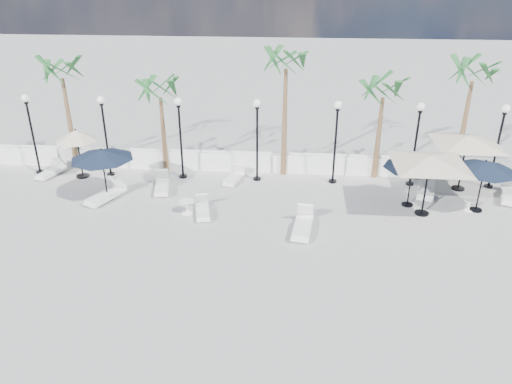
# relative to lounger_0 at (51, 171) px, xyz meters

# --- Properties ---
(ground) EXTENTS (100.00, 100.00, 0.00)m
(ground) POSITION_rel_lounger_0_xyz_m (9.79, -6.22, -0.21)
(ground) COLOR #A4A39E
(ground) RESTS_ON ground
(balustrade) EXTENTS (26.00, 0.30, 1.01)m
(balustrade) POSITION_rel_lounger_0_xyz_m (9.79, 1.28, 0.26)
(balustrade) COLOR white
(balustrade) RESTS_ON ground
(lamppost_0) EXTENTS (0.36, 0.36, 3.84)m
(lamppost_0) POSITION_rel_lounger_0_xyz_m (-0.71, 0.28, 2.28)
(lamppost_0) COLOR black
(lamppost_0) RESTS_ON ground
(lamppost_1) EXTENTS (0.36, 0.36, 3.84)m
(lamppost_1) POSITION_rel_lounger_0_xyz_m (2.79, 0.28, 2.28)
(lamppost_1) COLOR black
(lamppost_1) RESTS_ON ground
(lamppost_2) EXTENTS (0.36, 0.36, 3.84)m
(lamppost_2) POSITION_rel_lounger_0_xyz_m (6.29, 0.28, 2.28)
(lamppost_2) COLOR black
(lamppost_2) RESTS_ON ground
(lamppost_3) EXTENTS (0.36, 0.36, 3.84)m
(lamppost_3) POSITION_rel_lounger_0_xyz_m (9.79, 0.28, 2.28)
(lamppost_3) COLOR black
(lamppost_3) RESTS_ON ground
(lamppost_4) EXTENTS (0.36, 0.36, 3.84)m
(lamppost_4) POSITION_rel_lounger_0_xyz_m (13.29, 0.28, 2.28)
(lamppost_4) COLOR black
(lamppost_4) RESTS_ON ground
(lamppost_5) EXTENTS (0.36, 0.36, 3.84)m
(lamppost_5) POSITION_rel_lounger_0_xyz_m (16.79, 0.28, 2.28)
(lamppost_5) COLOR black
(lamppost_5) RESTS_ON ground
(lamppost_6) EXTENTS (0.36, 0.36, 3.84)m
(lamppost_6) POSITION_rel_lounger_0_xyz_m (20.29, 0.28, 2.28)
(lamppost_6) COLOR black
(lamppost_6) RESTS_ON ground
(palm_0) EXTENTS (2.60, 2.60, 5.50)m
(palm_0) POSITION_rel_lounger_0_xyz_m (0.79, 1.08, 4.32)
(palm_0) COLOR brown
(palm_0) RESTS_ON ground
(palm_1) EXTENTS (2.60, 2.60, 4.70)m
(palm_1) POSITION_rel_lounger_0_xyz_m (5.29, 1.08, 3.55)
(palm_1) COLOR brown
(palm_1) RESTS_ON ground
(palm_2) EXTENTS (2.60, 2.60, 6.10)m
(palm_2) POSITION_rel_lounger_0_xyz_m (10.99, 1.08, 4.91)
(palm_2) COLOR brown
(palm_2) RESTS_ON ground
(palm_3) EXTENTS (2.60, 2.60, 4.90)m
(palm_3) POSITION_rel_lounger_0_xyz_m (15.29, 1.08, 3.74)
(palm_3) COLOR brown
(palm_3) RESTS_ON ground
(palm_4) EXTENTS (2.60, 2.60, 5.70)m
(palm_4) POSITION_rel_lounger_0_xyz_m (18.99, 1.08, 4.52)
(palm_4) COLOR brown
(palm_4) RESTS_ON ground
(lounger_0) EXTENTS (0.97, 1.75, 0.62)m
(lounger_0) POSITION_rel_lounger_0_xyz_m (0.00, 0.00, 0.00)
(lounger_0) COLOR white
(lounger_0) RESTS_ON ground
(lounger_1) EXTENTS (1.39, 2.07, 0.75)m
(lounger_1) POSITION_rel_lounger_0_xyz_m (3.51, -2.34, 0.04)
(lounger_1) COLOR white
(lounger_1) RESTS_ON ground
(lounger_2) EXTENTS (0.97, 1.93, 0.69)m
(lounger_2) POSITION_rel_lounger_0_xyz_m (5.64, -1.17, 0.02)
(lounger_2) COLOR white
(lounger_2) RESTS_ON ground
(lounger_3) EXTENTS (0.88, 1.72, 0.61)m
(lounger_3) POSITION_rel_lounger_0_xyz_m (7.85, -3.31, -0.00)
(lounger_3) COLOR white
(lounger_3) RESTS_ON ground
(lounger_4) EXTENTS (0.90, 2.09, 0.76)m
(lounger_4) POSITION_rel_lounger_0_xyz_m (11.88, -4.35, 0.05)
(lounger_4) COLOR white
(lounger_4) RESTS_ON ground
(lounger_5) EXTENTS (0.91, 1.70, 0.61)m
(lounger_5) POSITION_rel_lounger_0_xyz_m (8.74, -0.00, -0.01)
(lounger_5) COLOR white
(lounger_5) RESTS_ON ground
(lounger_6) EXTENTS (1.24, 2.28, 0.82)m
(lounger_6) POSITION_rel_lounger_0_xyz_m (17.32, -0.56, 0.06)
(lounger_6) COLOR white
(lounger_6) RESTS_ON ground
(lounger_7) EXTENTS (1.29, 2.17, 0.78)m
(lounger_7) POSITION_rel_lounger_0_xyz_m (20.78, -0.84, 0.05)
(lounger_7) COLOR white
(lounger_7) RESTS_ON ground
(side_table_1) EXTENTS (0.59, 0.59, 0.57)m
(side_table_1) POSITION_rel_lounger_0_xyz_m (7.21, -3.28, 0.14)
(side_table_1) COLOR white
(side_table_1) RESTS_ON ground
(side_table_2) EXTENTS (0.50, 0.50, 0.49)m
(side_table_2) POSITION_rel_lounger_0_xyz_m (18.70, -2.12, 0.08)
(side_table_2) COLOR white
(side_table_2) RESTS_ON ground
(parasol_navy_left) EXTENTS (2.63, 2.63, 2.32)m
(parasol_navy_left) POSITION_rel_lounger_0_xyz_m (3.53, -2.23, 1.84)
(parasol_navy_left) COLOR black
(parasol_navy_left) RESTS_ON ground
(parasol_navy_mid) EXTENTS (2.39, 2.39, 2.15)m
(parasol_navy_mid) POSITION_rel_lounger_0_xyz_m (16.28, -1.81, 1.68)
(parasol_navy_mid) COLOR black
(parasol_navy_mid) RESTS_ON ground
(parasol_navy_right) EXTENTS (2.50, 2.50, 2.24)m
(parasol_navy_right) POSITION_rel_lounger_0_xyz_m (19.00, -2.08, 1.76)
(parasol_navy_right) COLOR black
(parasol_navy_right) RESTS_ON ground
(parasol_cream_sq_a) EXTENTS (5.58, 5.58, 2.74)m
(parasol_cream_sq_a) POSITION_rel_lounger_0_xyz_m (16.72, -2.55, 2.33)
(parasol_cream_sq_a) COLOR black
(parasol_cream_sq_a) RESTS_ON ground
(parasol_cream_sq_b) EXTENTS (5.42, 5.42, 2.71)m
(parasol_cream_sq_b) POSITION_rel_lounger_0_xyz_m (18.86, -0.02, 2.30)
(parasol_cream_sq_b) COLOR black
(parasol_cream_sq_b) RESTS_ON ground
(parasol_cream_small) EXTENTS (1.93, 1.93, 2.37)m
(parasol_cream_small) POSITION_rel_lounger_0_xyz_m (1.53, -0.02, 1.82)
(parasol_cream_small) COLOR black
(parasol_cream_small) RESTS_ON ground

